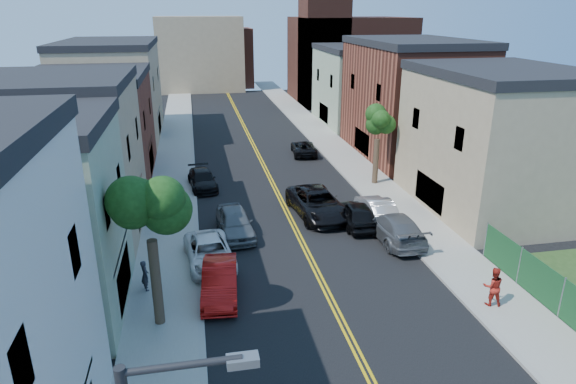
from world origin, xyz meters
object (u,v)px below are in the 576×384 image
red_sedan (220,281)px  grey_car_left (235,222)px  grey_car_right (394,227)px  black_car_right (357,214)px  dark_car_right_far (304,148)px  black_suv_lane (317,203)px  black_car_left (202,180)px  silver_car_right (377,209)px  pedestrian_left (145,275)px  pedestrian_right (493,286)px  white_pickup (210,253)px

red_sedan → grey_car_left: grey_car_left is taller
red_sedan → grey_car_right: 11.48m
black_car_right → dark_car_right_far: (0.27, 16.82, -0.15)m
black_car_right → black_suv_lane: black_suv_lane is taller
grey_car_left → black_car_left: (-1.70, 9.06, -0.16)m
black_car_left → black_suv_lane: (7.39, -7.05, 0.19)m
black_car_right → black_car_left: bearing=-39.3°
silver_car_right → black_suv_lane: bearing=-21.4°
pedestrian_left → pedestrian_right: (15.81, -4.38, 0.16)m
red_sedan → pedestrian_right: 12.74m
red_sedan → black_suv_lane: (7.04, 8.75, 0.10)m
grey_car_left → white_pickup: bearing=-120.0°
black_car_left → dark_car_right_far: 12.49m
black_car_left → silver_car_right: (11.00, -8.54, 0.10)m
grey_car_left → pedestrian_right: pedestrian_right is taller
grey_car_left → dark_car_right_far: grey_car_left is taller
black_suv_lane → pedestrian_left: size_ratio=4.02×
grey_car_right → black_car_left: bearing=-47.2°
red_sedan → dark_car_right_far: red_sedan is taller
black_car_right → pedestrian_right: (3.12, -10.17, 0.30)m
grey_car_left → black_suv_lane: bearing=15.0°
silver_car_right → black_suv_lane: size_ratio=0.75×
white_pickup → dark_car_right_far: white_pickup is taller
black_car_left → dark_car_right_far: bearing=31.9°
white_pickup → black_suv_lane: black_suv_lane is taller
white_pickup → silver_car_right: size_ratio=1.09×
grey_car_right → pedestrian_left: 14.58m
white_pickup → black_car_right: black_car_right is taller
red_sedan → white_pickup: size_ratio=0.91×
black_car_left → black_car_right: bearing=-50.2°
white_pickup → black_car_left: (0.00, 12.60, -0.03)m
grey_car_left → black_car_right: (7.80, 0.01, -0.04)m
grey_car_left → pedestrian_right: bearing=-47.3°
red_sedan → pedestrian_right: pedestrian_right is taller
white_pickup → pedestrian_left: 3.90m
white_pickup → dark_car_right_far: size_ratio=1.11×
black_car_left → silver_car_right: silver_car_right is taller
silver_car_right → pedestrian_right: size_ratio=2.50×
grey_car_left → silver_car_right: size_ratio=1.04×
silver_car_right → dark_car_right_far: (-1.22, 16.30, -0.13)m
white_pickup → grey_car_right: (11.00, 1.10, 0.11)m
grey_car_right → silver_car_right: size_ratio=1.20×
black_suv_lane → pedestrian_right: pedestrian_right is taller
black_car_left → pedestrian_right: (12.62, -19.22, 0.41)m
grey_car_right → silver_car_right: (0.00, 2.97, -0.05)m
pedestrian_left → grey_car_right: bearing=-96.9°
black_suv_lane → pedestrian_right: (5.23, -12.17, 0.22)m
black_car_left → black_suv_lane: black_suv_lane is taller
red_sedan → black_car_right: bearing=41.2°
black_suv_lane → pedestrian_left: (-10.58, -7.79, 0.06)m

